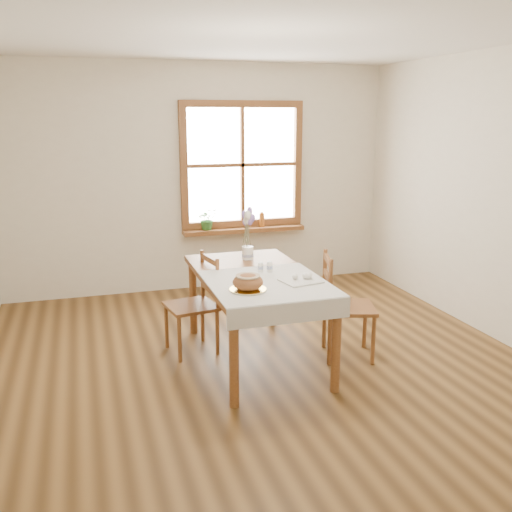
{
  "coord_description": "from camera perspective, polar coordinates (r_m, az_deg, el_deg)",
  "views": [
    {
      "loc": [
        -1.33,
        -4.0,
        2.02
      ],
      "look_at": [
        0.0,
        0.3,
        0.9
      ],
      "focal_mm": 40.0,
      "sensor_mm": 36.0,
      "label": 1
    }
  ],
  "objects": [
    {
      "name": "flower_vase",
      "position": [
        5.11,
        -0.83,
        0.22
      ],
      "size": [
        0.13,
        0.13,
        0.11
      ],
      "primitive_type": "cylinder",
      "rotation": [
        0.0,
        0.0,
        0.34
      ],
      "color": "white",
      "rests_on": "dining_table"
    },
    {
      "name": "window",
      "position": [
        6.75,
        -1.4,
        9.1
      ],
      "size": [
        1.46,
        0.08,
        1.46
      ],
      "color": "brown",
      "rests_on": "ground"
    },
    {
      "name": "table_linen",
      "position": [
        4.4,
        1.17,
        -2.74
      ],
      "size": [
        0.91,
        0.99,
        0.01
      ],
      "primitive_type": "cube",
      "color": "silver",
      "rests_on": "dining_table"
    },
    {
      "name": "chair_left",
      "position": [
        4.96,
        -6.53,
        -4.85
      ],
      "size": [
        0.48,
        0.46,
        0.86
      ],
      "primitive_type": null,
      "rotation": [
        0.0,
        0.0,
        -1.4
      ],
      "color": "brown",
      "rests_on": "ground"
    },
    {
      "name": "eggs",
      "position": [
        4.42,
        4.51,
        -2.12
      ],
      "size": [
        0.25,
        0.24,
        0.05
      ],
      "primitive_type": null,
      "rotation": [
        0.0,
        0.0,
        0.2
      ],
      "color": "silver",
      "rests_on": "egg_napkin"
    },
    {
      "name": "room_walls",
      "position": [
        4.23,
        1.22,
        9.72
      ],
      "size": [
        4.6,
        5.1,
        2.65
      ],
      "color": "#EFE7CF",
      "rests_on": "ground"
    },
    {
      "name": "lavender_bouquet",
      "position": [
        5.06,
        -0.84,
        2.73
      ],
      "size": [
        0.18,
        0.18,
        0.34
      ],
      "primitive_type": null,
      "color": "#7A5BA1",
      "rests_on": "flower_vase"
    },
    {
      "name": "pepper_shaker",
      "position": [
        4.69,
        0.47,
        -1.08
      ],
      "size": [
        0.06,
        0.06,
        0.09
      ],
      "primitive_type": "cylinder",
      "rotation": [
        0.0,
        0.0,
        -0.33
      ],
      "color": "white",
      "rests_on": "table_linen"
    },
    {
      "name": "window_sill",
      "position": [
        6.79,
        -1.21,
        2.65
      ],
      "size": [
        1.46,
        0.2,
        0.05
      ],
      "color": "brown",
      "rests_on": "ground"
    },
    {
      "name": "amber_bottle",
      "position": [
        6.83,
        0.58,
        3.71
      ],
      "size": [
        0.08,
        0.08,
        0.18
      ],
      "primitive_type": "cylinder",
      "rotation": [
        0.0,
        0.0,
        0.27
      ],
      "color": "#AD5E20",
      "rests_on": "window_sill"
    },
    {
      "name": "chair_right",
      "position": [
        4.89,
        9.28,
        -4.95
      ],
      "size": [
        0.54,
        0.53,
        0.9
      ],
      "primitive_type": null,
      "rotation": [
        0.0,
        0.0,
        1.28
      ],
      "color": "brown",
      "rests_on": "ground"
    },
    {
      "name": "dining_table",
      "position": [
        4.7,
        0.0,
        -2.78
      ],
      "size": [
        0.9,
        1.6,
        0.75
      ],
      "color": "brown",
      "rests_on": "ground"
    },
    {
      "name": "salt_shaker",
      "position": [
        4.69,
        1.37,
        -1.04
      ],
      "size": [
        0.06,
        0.06,
        0.09
      ],
      "primitive_type": "cylinder",
      "rotation": [
        0.0,
        0.0,
        -0.25
      ],
      "color": "white",
      "rests_on": "table_linen"
    },
    {
      "name": "potted_plant",
      "position": [
        6.66,
        -4.87,
        3.46
      ],
      "size": [
        0.24,
        0.26,
        0.2
      ],
      "primitive_type": "imported",
      "rotation": [
        0.0,
        0.0,
        0.04
      ],
      "color": "#306B2A",
      "rests_on": "window_sill"
    },
    {
      "name": "bread_loaf",
      "position": [
        4.18,
        -0.82,
        -2.48
      ],
      "size": [
        0.23,
        0.23,
        0.12
      ],
      "primitive_type": "ellipsoid",
      "color": "brown",
      "rests_on": "bread_plate"
    },
    {
      "name": "egg_napkin",
      "position": [
        4.43,
        4.51,
        -2.5
      ],
      "size": [
        0.33,
        0.29,
        0.01
      ],
      "primitive_type": "cube",
      "rotation": [
        0.0,
        0.0,
        0.2
      ],
      "color": "silver",
      "rests_on": "table_linen"
    },
    {
      "name": "bread_plate",
      "position": [
        4.2,
        -0.82,
        -3.39
      ],
      "size": [
        0.31,
        0.31,
        0.01
      ],
      "primitive_type": "cylinder",
      "rotation": [
        0.0,
        0.0,
        -0.18
      ],
      "color": "white",
      "rests_on": "table_linen"
    },
    {
      "name": "ground",
      "position": [
        4.68,
        1.11,
        -11.63
      ],
      "size": [
        5.0,
        5.0,
        0.0
      ],
      "primitive_type": "plane",
      "color": "brown",
      "rests_on": "ground"
    }
  ]
}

